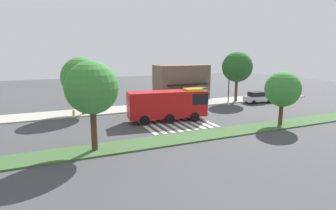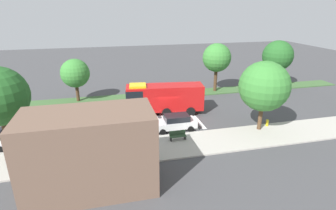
# 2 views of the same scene
# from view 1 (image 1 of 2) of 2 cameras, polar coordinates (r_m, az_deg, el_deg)

# --- Properties ---
(ground_plane) EXTENTS (120.00, 120.00, 0.00)m
(ground_plane) POSITION_cam_1_polar(r_m,az_deg,el_deg) (32.51, -0.62, -3.19)
(ground_plane) COLOR #424244
(sidewalk) EXTENTS (60.00, 4.61, 0.14)m
(sidewalk) POSITION_cam_1_polar(r_m,az_deg,el_deg) (39.78, -5.16, -0.51)
(sidewalk) COLOR #ADA89E
(sidewalk) RESTS_ON ground_plane
(median_strip) EXTENTS (60.00, 3.00, 0.14)m
(median_strip) POSITION_cam_1_polar(r_m,az_deg,el_deg) (26.29, 5.60, -6.52)
(median_strip) COLOR #3D6033
(median_strip) RESTS_ON ground_plane
(crosswalk) EXTENTS (7.65, 10.22, 0.01)m
(crosswalk) POSITION_cam_1_polar(r_m,az_deg,el_deg) (32.74, 0.32, -3.08)
(crosswalk) COLOR silver
(crosswalk) RESTS_ON ground_plane
(fire_truck) EXTENTS (9.58, 3.71, 3.73)m
(fire_truck) POSITION_cam_1_polar(r_m,az_deg,el_deg) (31.88, 0.44, 0.30)
(fire_truck) COLOR #B71414
(fire_truck) RESTS_ON ground_plane
(parked_car_west) EXTENTS (4.54, 2.08, 1.64)m
(parked_car_west) POSITION_cam_1_polar(r_m,az_deg,el_deg) (36.43, -3.22, -0.30)
(parked_car_west) COLOR silver
(parked_car_west) RESTS_ON ground_plane
(parked_car_mid) EXTENTS (4.53, 2.24, 1.78)m
(parked_car_mid) POSITION_cam_1_polar(r_m,az_deg,el_deg) (45.70, 18.13, 1.54)
(parked_car_mid) COLOR silver
(parked_car_mid) RESTS_ON ground_plane
(bus_stop_shelter) EXTENTS (3.50, 1.40, 2.46)m
(bus_stop_shelter) POSITION_cam_1_polar(r_m,az_deg,el_deg) (41.87, 5.94, 2.57)
(bus_stop_shelter) COLOR #4C4C51
(bus_stop_shelter) RESTS_ON sidewalk
(bench_near_shelter) EXTENTS (1.60, 0.50, 0.90)m
(bench_near_shelter) POSITION_cam_1_polar(r_m,az_deg,el_deg) (40.29, 0.93, 0.43)
(bench_near_shelter) COLOR black
(bench_near_shelter) RESTS_ON sidewalk
(bench_west_of_shelter) EXTENTS (1.60, 0.50, 0.90)m
(bench_west_of_shelter) POSITION_cam_1_polar(r_m,az_deg,el_deg) (38.93, -3.96, 0.03)
(bench_west_of_shelter) COLOR #2D472D
(bench_west_of_shelter) RESTS_ON sidewalk
(street_lamp) EXTENTS (0.36, 0.36, 5.53)m
(street_lamp) POSITION_cam_1_polar(r_m,az_deg,el_deg) (44.04, 12.55, 4.82)
(street_lamp) COLOR #2D2D30
(street_lamp) RESTS_ON sidewalk
(storefront_building) EXTENTS (8.82, 5.21, 5.83)m
(storefront_building) POSITION_cam_1_polar(r_m,az_deg,el_deg) (46.64, 2.78, 4.74)
(storefront_building) COLOR brown
(storefront_building) RESTS_ON ground_plane
(sidewalk_tree_west) EXTENTS (5.06, 5.06, 7.22)m
(sidewalk_tree_west) POSITION_cam_1_polar(r_m,az_deg,el_deg) (36.01, -17.51, 5.47)
(sidewalk_tree_west) COLOR #513823
(sidewalk_tree_west) RESTS_ON sidewalk
(sidewalk_tree_east) EXTENTS (4.80, 4.80, 7.90)m
(sidewalk_tree_east) POSITION_cam_1_polar(r_m,az_deg,el_deg) (45.26, 14.19, 7.66)
(sidewalk_tree_east) COLOR #513823
(sidewalk_tree_east) RESTS_ON sidewalk
(median_tree_west) EXTENTS (4.18, 4.18, 7.16)m
(median_tree_west) POSITION_cam_1_polar(r_m,az_deg,el_deg) (22.20, -15.57, 3.39)
(median_tree_west) COLOR #47301E
(median_tree_west) RESTS_ON median_strip
(median_tree_center) EXTENTS (3.79, 3.79, 5.76)m
(median_tree_center) POSITION_cam_1_polar(r_m,az_deg,el_deg) (32.05, 22.74, 3.00)
(median_tree_center) COLOR #47301E
(median_tree_center) RESTS_ON median_strip
(fire_hydrant) EXTENTS (0.28, 0.28, 0.70)m
(fire_hydrant) POSITION_cam_1_polar(r_m,az_deg,el_deg) (36.04, -19.04, -1.60)
(fire_hydrant) COLOR gold
(fire_hydrant) RESTS_ON sidewalk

